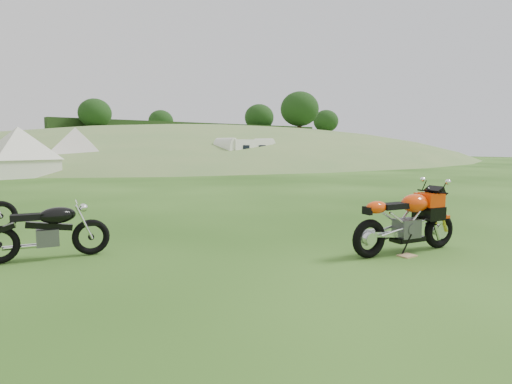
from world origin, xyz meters
TOP-DOWN VIEW (x-y plane):
  - ground at (0.00, 0.00)m, footprint 120.00×120.00m
  - hillside at (24.00, 40.00)m, footprint 80.00×64.00m
  - hedgerow at (24.00, 40.00)m, footprint 36.00×1.20m
  - sport_motorcycle at (1.39, -1.13)m, footprint 1.92×0.88m
  - plywood_board at (1.21, -1.27)m, footprint 0.26×0.22m
  - vintage_moto_a at (-2.91, 1.86)m, footprint 1.69×0.76m
  - tent_left at (0.03, 19.98)m, footprint 3.42×3.42m
  - tent_mid at (3.49, 22.26)m, footprint 3.92×3.92m
  - caravan at (13.31, 18.29)m, footprint 4.56×2.42m

SIDE VIEW (x-z plane):
  - ground at x=0.00m, z-range 0.00..0.00m
  - hillside at x=24.00m, z-range -4.00..4.00m
  - hedgerow at x=24.00m, z-range -4.30..4.30m
  - plywood_board at x=1.21m, z-range 0.00..0.02m
  - vintage_moto_a at x=-2.91m, z-range 0.00..0.86m
  - sport_motorcycle at x=1.39m, z-range 0.00..1.12m
  - caravan at x=13.31m, z-range 0.00..2.04m
  - tent_left at x=0.03m, z-range 0.00..2.59m
  - tent_mid at x=3.49m, z-range 0.00..2.67m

